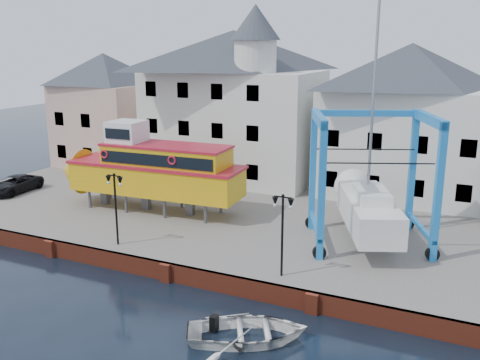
% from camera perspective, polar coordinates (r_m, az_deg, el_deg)
% --- Properties ---
extents(ground, '(140.00, 140.00, 0.00)m').
position_cam_1_polar(ground, '(28.91, -7.86, -10.65)').
color(ground, black).
rests_on(ground, ground).
extents(hardstanding, '(44.00, 22.00, 1.00)m').
position_cam_1_polar(hardstanding, '(37.75, 1.21, -3.62)').
color(hardstanding, '#646057').
rests_on(hardstanding, ground).
extents(quay_wall, '(44.00, 0.47, 1.00)m').
position_cam_1_polar(quay_wall, '(28.78, -7.78, -9.67)').
color(quay_wall, maroon).
rests_on(quay_wall, ground).
extents(building_pink, '(8.00, 7.00, 10.30)m').
position_cam_1_polar(building_pink, '(51.78, -14.10, 7.28)').
color(building_pink, '#CAAC98').
rests_on(building_pink, hardstanding).
extents(building_white_main, '(14.00, 8.30, 14.00)m').
position_cam_1_polar(building_white_main, '(44.92, -0.59, 8.21)').
color(building_white_main, silver).
rests_on(building_white_main, hardstanding).
extents(building_white_right, '(12.00, 8.00, 11.20)m').
position_cam_1_polar(building_white_right, '(41.56, 17.38, 6.03)').
color(building_white_right, silver).
rests_on(building_white_right, hardstanding).
extents(lamp_post_left, '(1.12, 0.32, 4.20)m').
position_cam_1_polar(lamp_post_left, '(30.63, -13.20, -1.13)').
color(lamp_post_left, black).
rests_on(lamp_post_left, hardstanding).
extents(lamp_post_right, '(1.12, 0.32, 4.20)m').
position_cam_1_polar(lamp_post_right, '(25.82, 4.57, -3.69)').
color(lamp_post_right, black).
rests_on(lamp_post_right, hardstanding).
extents(tour_boat, '(14.11, 4.09, 6.07)m').
position_cam_1_polar(tour_boat, '(36.97, -10.08, 1.18)').
color(tour_boat, '#59595E').
rests_on(tour_boat, hardstanding).
extents(travel_lift, '(8.17, 9.67, 14.32)m').
position_cam_1_polar(travel_lift, '(31.88, 13.29, -2.00)').
color(travel_lift, '#1B70B7').
rests_on(travel_lift, hardstanding).
extents(van, '(2.33, 4.68, 1.27)m').
position_cam_1_polar(van, '(44.62, -22.93, -0.43)').
color(van, black).
rests_on(van, hardstanding).
extents(motorboat_b, '(6.22, 5.65, 1.06)m').
position_cam_1_polar(motorboat_b, '(23.57, 0.83, -16.70)').
color(motorboat_b, white).
rests_on(motorboat_b, ground).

